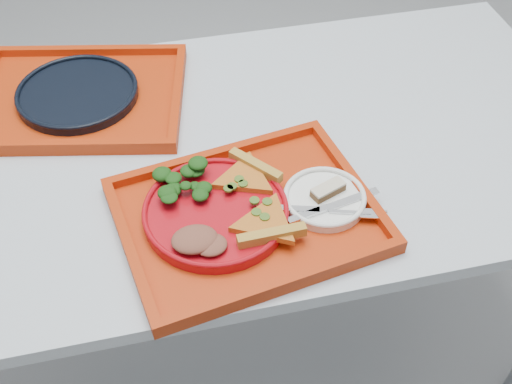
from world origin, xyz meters
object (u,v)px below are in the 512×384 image
at_px(tray_main, 247,218).
at_px(tray_far, 79,99).
at_px(dessert_bar, 328,190).
at_px(dinner_plate, 216,213).
at_px(navy_plate, 78,94).

distance_m(tray_main, tray_far, 0.51).
xyz_separation_m(tray_far, dessert_bar, (0.44, -0.41, 0.03)).
relative_size(dinner_plate, dessert_bar, 3.73).
distance_m(tray_main, navy_plate, 0.51).
xyz_separation_m(tray_main, dessert_bar, (0.15, 0.01, 0.03)).
distance_m(dinner_plate, dessert_bar, 0.21).
relative_size(tray_main, tray_far, 1.00).
bearing_deg(dessert_bar, tray_far, 115.05).
distance_m(tray_far, dessert_bar, 0.60).
xyz_separation_m(navy_plate, dessert_bar, (0.44, -0.41, 0.02)).
height_order(tray_far, dessert_bar, dessert_bar).
height_order(tray_far, navy_plate, navy_plate).
distance_m(tray_far, navy_plate, 0.01).
xyz_separation_m(tray_main, tray_far, (-0.28, 0.42, 0.00)).
height_order(tray_main, navy_plate, navy_plate).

